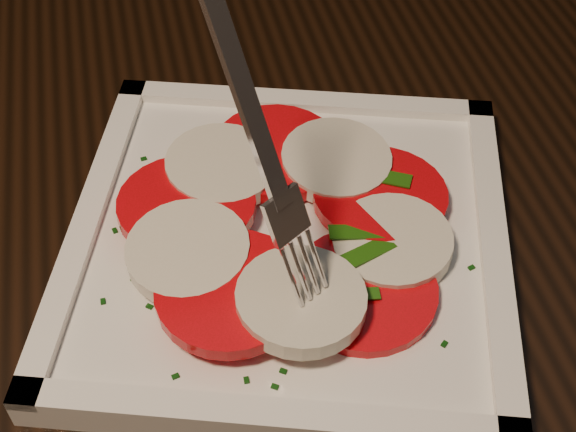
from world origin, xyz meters
name	(u,v)px	position (x,y,z in m)	size (l,w,h in m)	color
plate	(288,243)	(-0.18, 0.02, 0.76)	(0.24, 0.24, 0.01)	white
caprese_salad	(288,222)	(-0.18, 0.02, 0.77)	(0.20, 0.20, 0.02)	red
fork	(237,111)	(-0.21, 0.00, 0.87)	(0.03, 0.08, 0.18)	white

